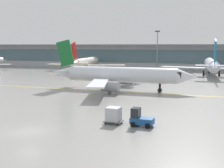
# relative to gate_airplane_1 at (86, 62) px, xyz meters

# --- Properties ---
(ground_plane) EXTENTS (400.00, 400.00, 0.00)m
(ground_plane) POSITION_rel_gate_airplane_1_xyz_m (23.45, -72.85, -3.11)
(ground_plane) COLOR gray
(taxiway_centreline_stripe) EXTENTS (109.96, 3.62, 0.01)m
(taxiway_centreline_stripe) POSITION_rel_gate_airplane_1_xyz_m (24.84, -43.02, -3.11)
(taxiway_centreline_stripe) COLOR yellow
(taxiway_centreline_stripe) RESTS_ON ground_plane
(terminal_concourse) EXTENTS (215.17, 11.00, 9.60)m
(terminal_concourse) POSITION_rel_gate_airplane_1_xyz_m (23.45, 20.28, 1.81)
(terminal_concourse) COLOR #B2B7BC
(terminal_concourse) RESTS_ON ground_plane
(gate_airplane_1) EXTENTS (29.02, 31.33, 10.37)m
(gate_airplane_1) POSITION_rel_gate_airplane_1_xyz_m (0.00, 0.00, 0.00)
(gate_airplane_1) COLOR silver
(gate_airplane_1) RESTS_ON ground_plane
(gate_airplane_2) EXTENTS (30.70, 33.02, 10.94)m
(gate_airplane_2) POSITION_rel_gate_airplane_1_xyz_m (42.80, -3.65, 0.17)
(gate_airplane_2) COLOR silver
(gate_airplane_2) RESTS_ON ground_plane
(taxiing_regional_jet) EXTENTS (31.53, 29.36, 10.46)m
(taxiing_regional_jet) POSITION_rel_gate_airplane_1_xyz_m (24.44, -41.01, 0.03)
(taxiing_regional_jet) COLOR silver
(taxiing_regional_jet) RESTS_ON ground_plane
(baggage_tug) EXTENTS (2.71, 1.81, 2.10)m
(baggage_tug) POSITION_rel_gate_airplane_1_xyz_m (34.40, -67.15, -2.22)
(baggage_tug) COLOR #194C8C
(baggage_tug) RESTS_ON ground_plane
(cargo_dolly_lead) EXTENTS (2.23, 1.77, 1.94)m
(cargo_dolly_lead) POSITION_rel_gate_airplane_1_xyz_m (31.12, -66.87, -2.06)
(cargo_dolly_lead) COLOR #595B60
(cargo_dolly_lead) RESTS_ON ground_plane
(apron_light_mast_1) EXTENTS (1.80, 0.36, 14.63)m
(apron_light_mast_1) POSITION_rel_gate_airplane_1_xyz_m (23.59, 12.76, 4.89)
(apron_light_mast_1) COLOR gray
(apron_light_mast_1) RESTS_ON ground_plane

